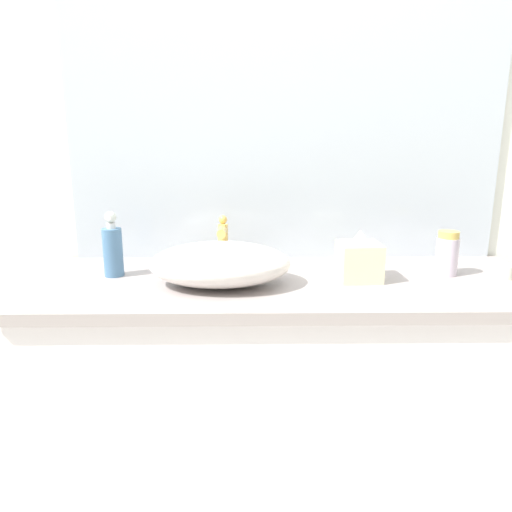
# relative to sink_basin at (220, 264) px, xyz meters

# --- Properties ---
(bathroom_wall_rear) EXTENTS (6.00, 0.06, 2.60)m
(bathroom_wall_rear) POSITION_rel_sink_basin_xyz_m (0.13, 0.37, 0.34)
(bathroom_wall_rear) COLOR silver
(bathroom_wall_rear) RESTS_ON ground
(vanity_counter) EXTENTS (1.55, 0.58, 0.90)m
(vanity_counter) POSITION_rel_sink_basin_xyz_m (0.21, 0.05, -0.51)
(vanity_counter) COLOR silver
(vanity_counter) RESTS_ON ground
(wall_mirror_panel) EXTENTS (1.49, 0.01, 1.03)m
(wall_mirror_panel) POSITION_rel_sink_basin_xyz_m (0.21, 0.34, 0.45)
(wall_mirror_panel) COLOR #B2BCC6
(wall_mirror_panel) RESTS_ON vanity_counter
(sink_basin) EXTENTS (0.42, 0.28, 0.13)m
(sink_basin) POSITION_rel_sink_basin_xyz_m (0.00, 0.00, 0.00)
(sink_basin) COLOR silver
(sink_basin) RESTS_ON vanity_counter
(faucet) EXTENTS (0.03, 0.13, 0.18)m
(faucet) POSITION_rel_sink_basin_xyz_m (0.00, 0.16, 0.04)
(faucet) COLOR #D9AD53
(faucet) RESTS_ON vanity_counter
(soap_dispenser) EXTENTS (0.06, 0.06, 0.20)m
(soap_dispenser) POSITION_rel_sink_basin_xyz_m (-0.34, 0.10, 0.02)
(soap_dispenser) COLOR teal
(soap_dispenser) RESTS_ON vanity_counter
(lotion_bottle) EXTENTS (0.07, 0.07, 0.14)m
(lotion_bottle) POSITION_rel_sink_basin_xyz_m (0.71, 0.09, 0.01)
(lotion_bottle) COLOR silver
(lotion_bottle) RESTS_ON vanity_counter
(tissue_box) EXTENTS (0.13, 0.13, 0.15)m
(tissue_box) POSITION_rel_sink_basin_xyz_m (0.42, 0.04, 0.00)
(tissue_box) COLOR beige
(tissue_box) RESTS_ON vanity_counter
(candle_jar) EXTENTS (0.06, 0.06, 0.04)m
(candle_jar) POSITION_rel_sink_basin_xyz_m (0.87, 0.06, -0.04)
(candle_jar) COLOR silver
(candle_jar) RESTS_ON vanity_counter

